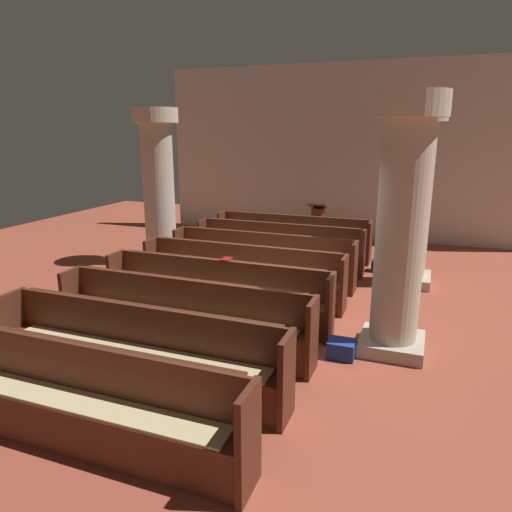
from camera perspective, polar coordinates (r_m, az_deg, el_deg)
ground_plane at (r=7.51m, az=1.79°, el=-7.12°), size 19.20×19.20×0.00m
back_wall at (r=12.87m, az=10.85°, el=12.21°), size 10.00×0.16×4.50m
pew_row_0 at (r=10.81m, az=4.40°, el=2.52°), size 3.56×0.46×0.93m
pew_row_1 at (r=9.85m, az=2.72°, el=1.31°), size 3.56×0.46×0.93m
pew_row_2 at (r=8.91m, az=0.70°, el=-0.15°), size 3.56×0.47×0.93m
pew_row_3 at (r=7.99m, az=-1.80°, el=-1.96°), size 3.56×0.46×0.93m
pew_row_4 at (r=7.11m, az=-4.95°, el=-4.21°), size 3.56×0.46×0.93m
pew_row_5 at (r=6.26m, az=-9.00°, el=-7.08°), size 3.56×0.47×0.93m
pew_row_6 at (r=5.47m, az=-14.34°, el=-10.76°), size 3.56×0.46×0.93m
pew_row_7 at (r=4.77m, az=-21.55°, el=-15.43°), size 3.56×0.46×0.93m
pillar_aisle_side at (r=9.10m, az=18.53°, el=7.18°), size 0.95×0.95×3.28m
pillar_far_side at (r=10.31m, az=-11.76°, el=8.48°), size 0.95×0.95×3.28m
pillar_aisle_rear at (r=6.09m, az=17.23°, el=3.74°), size 0.88×0.88×3.28m
lectern at (r=11.93m, az=7.47°, el=3.42°), size 0.48×0.45×1.08m
hymn_book at (r=7.09m, az=-3.61°, el=-0.39°), size 0.13×0.21×0.03m
kneeler_box_blue at (r=6.24m, az=10.33°, el=-11.04°), size 0.34×0.29×0.23m
kneeler_box_navy at (r=10.02m, az=15.01°, el=-1.19°), size 0.40×0.27×0.24m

